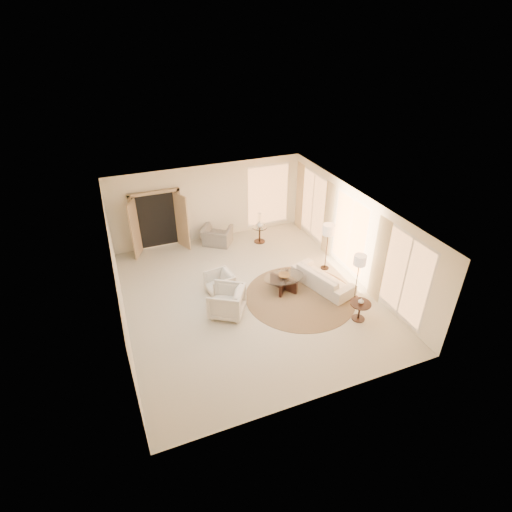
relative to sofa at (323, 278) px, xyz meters
name	(u,v)px	position (x,y,z in m)	size (l,w,h in m)	color
room	(248,257)	(-2.31, 0.33, 1.10)	(7.04, 8.04, 2.83)	beige
windows_right	(351,235)	(1.14, 0.43, 1.06)	(0.10, 6.40, 2.40)	#FDAD65
window_back_corner	(268,195)	(-0.01, 4.28, 1.06)	(1.70, 0.10, 2.40)	#FDAD65
curtains_right	(334,225)	(1.09, 1.33, 1.01)	(0.06, 5.20, 2.60)	#C7B489
french_doors	(158,222)	(-4.21, 4.15, 0.77)	(1.95, 0.66, 2.16)	tan
area_rug	(300,296)	(-0.88, -0.23, -0.29)	(3.27, 3.27, 0.01)	#422F1E
sofa	(323,278)	(0.00, 0.00, 0.00)	(2.02, 0.79, 0.59)	silver
armchair_left	(220,282)	(-3.03, 0.83, 0.08)	(0.74, 0.69, 0.76)	silver
armchair_right	(227,300)	(-3.14, -0.17, 0.17)	(0.91, 0.85, 0.93)	silver
accent_chair	(217,233)	(-2.25, 3.73, 0.15)	(1.01, 0.66, 0.89)	gray
coffee_table	(284,281)	(-1.18, 0.30, -0.01)	(1.29, 1.29, 0.46)	black
end_table	(360,308)	(0.15, -1.73, 0.08)	(0.57, 0.57, 0.54)	black
side_table	(260,233)	(-0.74, 3.32, 0.08)	(0.53, 0.53, 0.61)	black
floor_lamp_near	(328,232)	(0.59, 0.86, 1.07)	(0.39, 0.39, 1.61)	black
floor_lamp_far	(360,262)	(0.59, -0.87, 0.95)	(0.35, 0.35, 1.46)	black
bowl	(284,276)	(-1.18, 0.30, 0.20)	(0.34, 0.34, 0.08)	brown
end_vase	(361,301)	(0.15, -1.73, 0.32)	(0.15, 0.15, 0.16)	white
side_vase	(260,224)	(-0.74, 3.32, 0.44)	(0.23, 0.23, 0.24)	white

